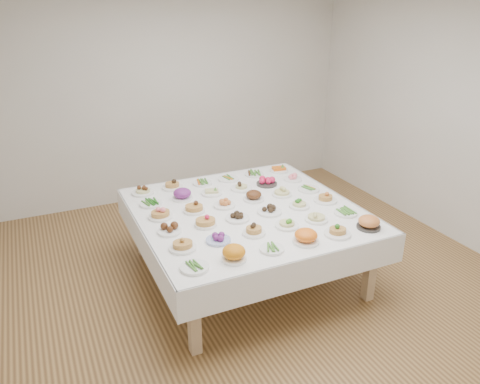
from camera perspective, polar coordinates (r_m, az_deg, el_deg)
name	(u,v)px	position (r m, az deg, el deg)	size (l,w,h in m)	color
room_envelope	(259,101)	(4.29, 2.36, 11.05)	(5.02, 5.02, 2.81)	#9D7541
display_table	(246,216)	(4.67, 0.77, -2.89)	(2.14, 2.14, 0.75)	white
dish_0	(195,267)	(3.68, -5.56, -9.03)	(0.22, 0.22, 0.05)	white
dish_1	(234,253)	(3.75, -0.75, -7.45)	(0.20, 0.20, 0.13)	white
dish_2	(272,248)	(3.92, 3.90, -6.86)	(0.20, 0.20, 0.05)	white
dish_3	(306,235)	(4.04, 8.05, -5.21)	(0.27, 0.27, 0.15)	white
dish_4	(338,229)	(4.21, 11.84, -4.41)	(0.23, 0.23, 0.13)	white
dish_5	(369,222)	(4.40, 15.46, -3.49)	(0.21, 0.21, 0.14)	#2F2C29
dish_6	(183,243)	(3.94, -7.02, -6.19)	(0.23, 0.23, 0.13)	white
dish_7	(218,238)	(4.04, -2.67, -5.64)	(0.21, 0.21, 0.08)	#4C66B2
dish_8	(254,229)	(4.15, 1.70, -4.56)	(0.20, 0.20, 0.11)	white
dish_9	(287,222)	(4.29, 5.75, -3.61)	(0.22, 0.22, 0.12)	white
dish_10	(317,215)	(4.44, 9.32, -2.76)	(0.22, 0.22, 0.13)	white
dish_11	(346,212)	(4.64, 12.75, -2.39)	(0.22, 0.22, 0.05)	white
dish_12	(169,228)	(4.22, -8.60, -4.39)	(0.21, 0.21, 0.10)	white
dish_13	(205,220)	(4.30, -4.24, -3.41)	(0.20, 0.20, 0.13)	white
dish_14	(238,216)	(4.41, -0.31, -2.97)	(0.22, 0.22, 0.09)	white
dish_15	(269,209)	(4.55, 3.61, -2.08)	(0.24, 0.24, 0.10)	white
dish_16	(299,203)	(4.71, 7.25, -1.37)	(0.20, 0.20, 0.10)	white
dish_17	(326,196)	(4.87, 10.39, -0.49)	(0.24, 0.24, 0.13)	white
dish_18	(160,212)	(4.50, -9.70, -2.37)	(0.23, 0.23, 0.14)	white
dish_19	(194,206)	(4.59, -5.63, -1.77)	(0.21, 0.21, 0.12)	white
dish_20	(224,203)	(4.69, -1.93, -1.40)	(0.22, 0.22, 0.08)	white
dish_21	(254,195)	(4.83, 1.68, -0.39)	(0.21, 0.21, 0.12)	white
dish_22	(282,190)	(4.96, 5.14, 0.24)	(0.21, 0.21, 0.13)	white
dish_23	(309,188)	(5.14, 8.36, 0.43)	(0.23, 0.23, 0.05)	white
dish_24	(151,203)	(4.81, -10.81, -1.30)	(0.23, 0.23, 0.05)	white
dish_25	(182,194)	(4.88, -7.05, -0.26)	(0.21, 0.21, 0.12)	white
dish_26	(212,191)	(4.99, -3.47, 0.13)	(0.22, 0.22, 0.09)	white
dish_27	(241,185)	(5.09, 0.18, 0.81)	(0.23, 0.23, 0.11)	white
dish_28	(267,181)	(5.23, 3.29, 1.40)	(0.24, 0.24, 0.11)	#2F2C29
dish_29	(293,177)	(5.40, 6.45, 1.77)	(0.21, 0.21, 0.08)	white
dish_30	(143,189)	(5.09, -11.77, 0.40)	(0.24, 0.24, 0.13)	white
dish_31	(172,184)	(5.17, -8.27, 0.96)	(0.22, 0.22, 0.12)	white
dish_32	(202,182)	(5.27, -4.61, 1.19)	(0.21, 0.21, 0.05)	white
dish_33	(228,178)	(5.38, -1.44, 1.70)	(0.23, 0.23, 0.05)	white
dish_34	(254,173)	(5.52, 1.74, 2.30)	(0.23, 0.22, 0.06)	white
dish_35	(279,168)	(5.65, 4.77, 2.88)	(0.22, 0.22, 0.09)	white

